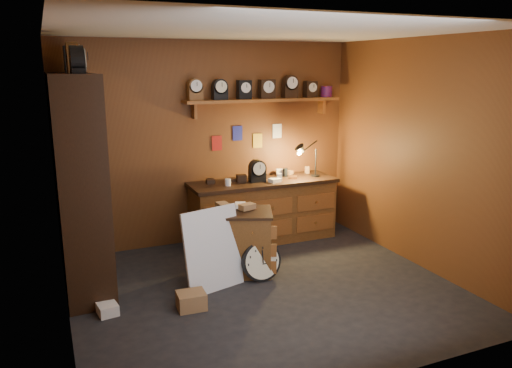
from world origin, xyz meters
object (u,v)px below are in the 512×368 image
(big_round_clock, at_px, (261,261))
(shelving_unit, at_px, (76,173))
(low_cabinet, at_px, (244,239))
(workbench, at_px, (263,207))

(big_round_clock, bearing_deg, shelving_unit, 158.48)
(shelving_unit, xyz_separation_m, low_cabinet, (1.75, -0.45, -0.85))
(big_round_clock, bearing_deg, low_cabinet, 109.84)
(shelving_unit, bearing_deg, low_cabinet, -14.31)
(shelving_unit, xyz_separation_m, big_round_clock, (1.85, -0.73, -1.03))
(shelving_unit, relative_size, big_round_clock, 5.56)
(workbench, xyz_separation_m, big_round_clock, (-0.57, -1.22, -0.25))
(low_cabinet, bearing_deg, shelving_unit, -173.06)
(shelving_unit, distance_m, big_round_clock, 2.24)
(low_cabinet, distance_m, big_round_clock, 0.35)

